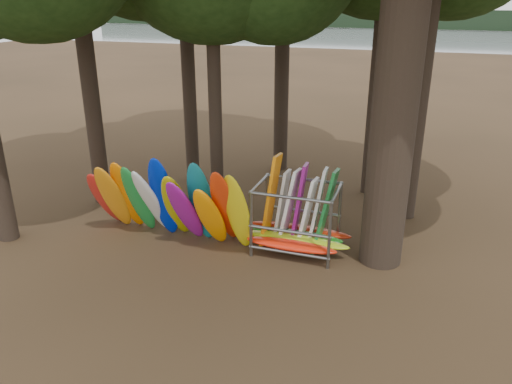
% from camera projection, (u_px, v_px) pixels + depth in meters
% --- Properties ---
extents(ground, '(120.00, 120.00, 0.00)m').
position_uv_depth(ground, '(222.00, 252.00, 14.53)').
color(ground, '#47331E').
rests_on(ground, ground).
extents(lake, '(160.00, 160.00, 0.00)m').
position_uv_depth(lake, '(392.00, 51.00, 67.31)').
color(lake, gray).
rests_on(lake, ground).
extents(far_shore, '(160.00, 4.00, 4.00)m').
position_uv_depth(far_shore, '(412.00, 19.00, 110.56)').
color(far_shore, black).
rests_on(far_shore, ground).
extents(kayak_row, '(5.32, 2.10, 2.92)m').
position_uv_depth(kayak_row, '(170.00, 204.00, 14.73)').
color(kayak_row, red).
rests_on(kayak_row, ground).
extents(storage_rack, '(3.24, 1.60, 2.84)m').
position_uv_depth(storage_rack, '(296.00, 221.00, 14.34)').
color(storage_rack, slate).
rests_on(storage_rack, ground).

